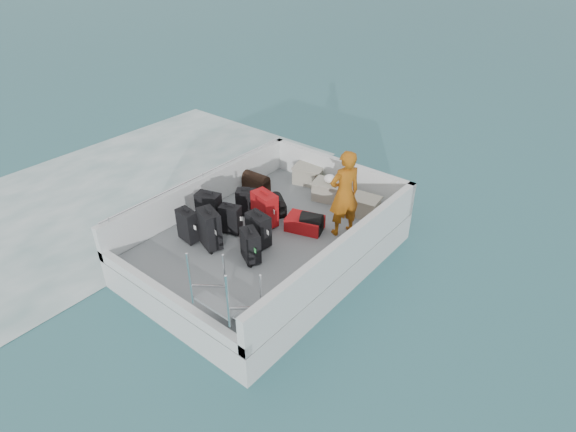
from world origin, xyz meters
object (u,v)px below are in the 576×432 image
(suitcase_1, at_px, (209,209))
(crate_3, at_px, (363,206))
(suitcase_6, at_px, (251,246))
(suitcase_4, at_px, (231,219))
(suitcase_7, at_px, (258,230))
(suitcase_8, at_px, (305,223))
(suitcase_0, at_px, (188,226))
(crate_2, at_px, (329,191))
(crate_0, at_px, (309,175))
(passenger, at_px, (344,194))
(crate_1, at_px, (308,176))
(suitcase_2, at_px, (246,202))
(suitcase_3, at_px, (210,229))
(suitcase_5, at_px, (265,209))

(suitcase_1, relative_size, crate_3, 1.13)
(suitcase_6, xyz_separation_m, crate_3, (0.72, 2.58, -0.11))
(suitcase_4, distance_m, crate_3, 2.71)
(suitcase_7, relative_size, suitcase_8, 0.92)
(suitcase_0, relative_size, crate_2, 1.00)
(crate_0, bearing_deg, passenger, -34.96)
(suitcase_0, height_order, passenger, passenger)
(crate_1, relative_size, crate_3, 0.96)
(suitcase_0, xyz_separation_m, passenger, (2.09, 2.05, 0.54))
(suitcase_0, bearing_deg, passenger, 51.33)
(suitcase_2, bearing_deg, crate_2, 25.63)
(crate_0, distance_m, crate_1, 0.02)
(suitcase_3, height_order, crate_3, suitcase_3)
(suitcase_0, xyz_separation_m, suitcase_3, (0.46, 0.13, 0.05))
(suitcase_1, height_order, crate_2, suitcase_1)
(crate_3, xyz_separation_m, passenger, (0.05, -0.82, 0.68))
(passenger, bearing_deg, suitcase_4, -23.89)
(suitcase_0, height_order, suitcase_8, suitcase_0)
(suitcase_5, relative_size, crate_2, 1.10)
(suitcase_2, relative_size, crate_1, 0.95)
(suitcase_1, relative_size, crate_2, 1.09)
(suitcase_2, height_order, suitcase_4, suitcase_4)
(suitcase_6, bearing_deg, suitcase_1, -164.70)
(suitcase_4, relative_size, suitcase_5, 0.83)
(suitcase_6, bearing_deg, suitcase_8, 112.63)
(crate_3, distance_m, passenger, 1.06)
(suitcase_5, height_order, crate_3, suitcase_5)
(suitcase_0, distance_m, crate_1, 3.28)
(suitcase_4, height_order, crate_1, suitcase_4)
(suitcase_1, relative_size, crate_1, 1.18)
(suitcase_2, distance_m, crate_0, 1.91)
(suitcase_2, xyz_separation_m, suitcase_4, (0.23, -0.67, 0.01))
(suitcase_6, bearing_deg, crate_1, 136.80)
(suitcase_1, xyz_separation_m, suitcase_2, (0.29, 0.74, -0.07))
(crate_3, bearing_deg, crate_0, 166.90)
(suitcase_1, distance_m, suitcase_2, 0.80)
(suitcase_1, relative_size, suitcase_6, 1.16)
(suitcase_2, xyz_separation_m, suitcase_5, (0.55, -0.05, 0.07))
(crate_0, bearing_deg, suitcase_4, -88.39)
(suitcase_1, xyz_separation_m, suitcase_7, (1.20, 0.11, -0.03))
(suitcase_0, bearing_deg, crate_0, 90.67)
(suitcase_0, height_order, suitcase_1, suitcase_1)
(crate_1, relative_size, passenger, 0.34)
(suitcase_7, bearing_deg, passenger, 62.15)
(suitcase_4, height_order, crate_2, suitcase_4)
(suitcase_0, xyz_separation_m, suitcase_8, (1.47, 1.68, -0.18))
(suitcase_7, relative_size, passenger, 0.37)
(suitcase_7, distance_m, crate_2, 2.20)
(suitcase_7, xyz_separation_m, crate_3, (0.94, 2.13, -0.13))
(suitcase_1, height_order, crate_3, suitcase_1)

